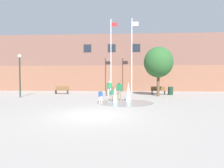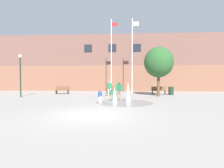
# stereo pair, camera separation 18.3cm
# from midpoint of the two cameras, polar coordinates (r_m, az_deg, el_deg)

# --- Properties ---
(ground_plane) EXTENTS (100.00, 100.00, 0.00)m
(ground_plane) POSITION_cam_midpoint_polar(r_m,az_deg,el_deg) (8.97, -6.07, -9.98)
(ground_plane) COLOR gray
(library_building) EXTENTS (36.00, 6.05, 8.21)m
(library_building) POSITION_cam_midpoint_polar(r_m,az_deg,el_deg) (28.18, 0.69, 6.45)
(library_building) COLOR brown
(library_building) RESTS_ON ground
(splash_fountain) EXTENTS (4.25, 4.25, 1.54)m
(splash_fountain) POSITION_cam_midpoint_polar(r_m,az_deg,el_deg) (13.80, 4.12, -3.51)
(splash_fountain) COLOR gray
(splash_fountain) RESTS_ON ground
(park_bench_far_left) EXTENTS (1.60, 0.44, 0.91)m
(park_bench_far_left) POSITION_cam_midpoint_polar(r_m,az_deg,el_deg) (21.39, -15.65, -1.87)
(park_bench_far_left) COLOR #28282D
(park_bench_far_left) RESTS_ON ground
(park_bench_center) EXTENTS (1.60, 0.44, 0.91)m
(park_bench_center) POSITION_cam_midpoint_polar(r_m,az_deg,el_deg) (20.35, 0.63, -1.98)
(park_bench_center) COLOR #28282D
(park_bench_center) RESTS_ON ground
(park_bench_under_right_flagpole) EXTENTS (1.60, 0.44, 0.91)m
(park_bench_under_right_flagpole) POSITION_cam_midpoint_polar(r_m,az_deg,el_deg) (20.47, 15.23, -2.03)
(park_bench_under_right_flagpole) COLOR #28282D
(park_bench_under_right_flagpole) RESTS_ON ground
(child_in_fountain) EXTENTS (0.31, 0.23, 0.99)m
(child_in_fountain) POSITION_cam_midpoint_polar(r_m,az_deg,el_deg) (14.27, 0.14, -3.21)
(child_in_fountain) COLOR #89755B
(child_in_fountain) RESTS_ON ground
(child_with_pink_shirt) EXTENTS (0.31, 0.23, 0.99)m
(child_with_pink_shirt) POSITION_cam_midpoint_polar(r_m,az_deg,el_deg) (12.94, -3.54, -3.74)
(child_with_pink_shirt) COLOR silver
(child_with_pink_shirt) RESTS_ON ground
(teen_by_trashcan) EXTENTS (0.50, 0.32, 1.59)m
(teen_by_trashcan) POSITION_cam_midpoint_polar(r_m,az_deg,el_deg) (17.55, -0.54, -1.11)
(teen_by_trashcan) COLOR silver
(teen_by_trashcan) RESTS_ON ground
(adult_near_bench) EXTENTS (0.50, 0.35, 1.59)m
(adult_near_bench) POSITION_cam_midpoint_polar(r_m,az_deg,el_deg) (14.54, 2.68, -1.72)
(adult_near_bench) COLOR #89755B
(adult_near_bench) RESTS_ON ground
(flagpole_left) EXTENTS (0.80, 0.10, 8.80)m
(flagpole_left) POSITION_cam_midpoint_polar(r_m,az_deg,el_deg) (20.91, 0.10, 9.58)
(flagpole_left) COLOR silver
(flagpole_left) RESTS_ON ground
(flagpole_right) EXTENTS (0.80, 0.10, 8.84)m
(flagpole_right) POSITION_cam_midpoint_polar(r_m,az_deg,el_deg) (20.91, 6.94, 9.62)
(flagpole_right) COLOR silver
(flagpole_right) RESTS_ON ground
(lamp_post_left_lane) EXTENTS (0.32, 0.32, 4.15)m
(lamp_post_left_lane) POSITION_cam_midpoint_polar(r_m,az_deg,el_deg) (19.14, -27.51, 4.19)
(lamp_post_left_lane) COLOR #192D23
(lamp_post_left_lane) RESTS_ON ground
(trash_can) EXTENTS (0.56, 0.56, 0.90)m
(trash_can) POSITION_cam_midpoint_polar(r_m,az_deg,el_deg) (20.60, 18.95, -2.12)
(trash_can) COLOR #193323
(trash_can) RESTS_ON ground
(street_tree_near_building) EXTENTS (2.95, 2.95, 5.07)m
(street_tree_near_building) POSITION_cam_midpoint_polar(r_m,az_deg,el_deg) (18.61, 15.26, 6.86)
(street_tree_near_building) COLOR brown
(street_tree_near_building) RESTS_ON ground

